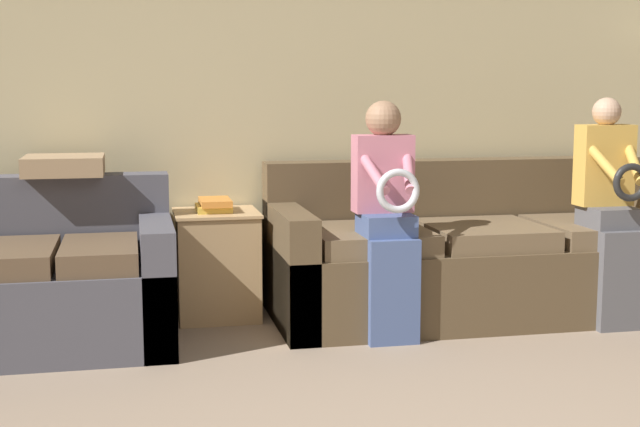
# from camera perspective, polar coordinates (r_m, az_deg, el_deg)

# --- Properties ---
(wall_back) EXTENTS (7.65, 0.06, 2.55)m
(wall_back) POSITION_cam_1_polar(r_m,az_deg,el_deg) (5.27, -0.73, 8.05)
(wall_back) COLOR #C6B789
(wall_back) RESTS_ON ground_plane
(couch_main) EXTENTS (2.30, 0.90, 0.86)m
(couch_main) POSITION_cam_1_polar(r_m,az_deg,el_deg) (5.12, 9.82, -2.90)
(couch_main) COLOR brown
(couch_main) RESTS_ON ground_plane
(couch_side) EXTENTS (1.49, 0.89, 0.82)m
(couch_side) POSITION_cam_1_polar(r_m,az_deg,el_deg) (4.67, -18.58, -4.40)
(couch_side) COLOR #4C4C56
(couch_side) RESTS_ON ground_plane
(child_left_seated) EXTENTS (0.31, 0.38, 1.21)m
(child_left_seated) POSITION_cam_1_polar(r_m,az_deg,el_deg) (4.52, 4.31, 0.32)
(child_left_seated) COLOR #475B8E
(child_left_seated) RESTS_ON ground_plane
(child_right_seated) EXTENTS (0.30, 0.37, 1.22)m
(child_right_seated) POSITION_cam_1_polar(r_m,az_deg,el_deg) (5.01, 18.12, 0.64)
(child_right_seated) COLOR #56565B
(child_right_seated) RESTS_ON ground_plane
(side_shelf) EXTENTS (0.46, 0.46, 0.60)m
(side_shelf) POSITION_cam_1_polar(r_m,az_deg,el_deg) (5.00, -6.62, -3.16)
(side_shelf) COLOR tan
(side_shelf) RESTS_ON ground_plane
(book_stack) EXTENTS (0.19, 0.28, 0.07)m
(book_stack) POSITION_cam_1_polar(r_m,az_deg,el_deg) (4.95, -6.78, 0.54)
(book_stack) COLOR gold
(book_stack) RESTS_ON side_shelf
(throw_pillow) EXTENTS (0.41, 0.41, 0.10)m
(throw_pillow) POSITION_cam_1_polar(r_m,az_deg,el_deg) (4.87, -16.06, 2.98)
(throw_pillow) COLOR #A38460
(throw_pillow) RESTS_ON couch_side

